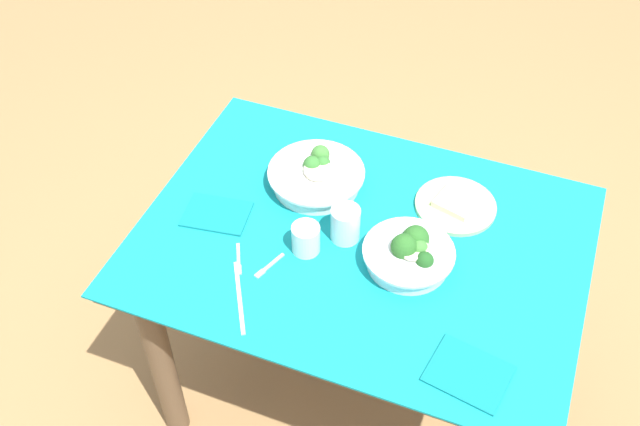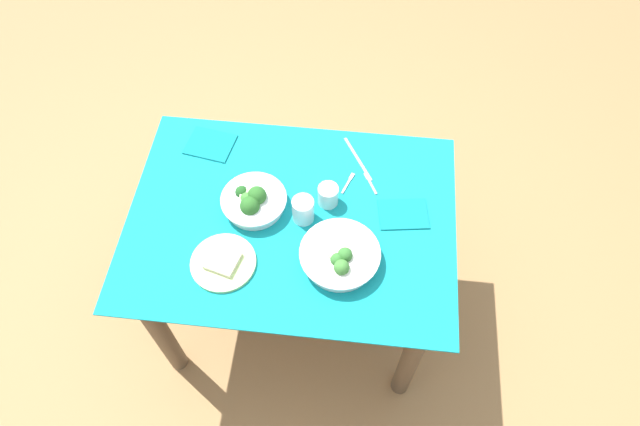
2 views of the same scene
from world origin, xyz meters
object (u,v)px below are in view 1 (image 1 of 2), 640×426
napkin_folded_lower (217,214)px  water_glass_side (345,224)px  fork_by_near_bowl (239,260)px  table_knife_left (239,297)px  water_glass_center (306,239)px  broccoli_bowl_near (409,253)px  broccoli_bowl_far (316,176)px  fork_by_far_bowl (268,267)px  bread_side_plate (456,205)px  napkin_folded_upper (468,373)px

napkin_folded_lower → water_glass_side: bearing=8.1°
fork_by_near_bowl → napkin_folded_lower: size_ratio=0.56×
water_glass_side → table_knife_left: water_glass_side is taller
water_glass_center → napkin_folded_lower: water_glass_center is taller
broccoli_bowl_near → fork_by_near_bowl: 0.42m
broccoli_bowl_far → table_knife_left: (-0.03, -0.43, -0.03)m
fork_by_far_bowl → table_knife_left: same height
bread_side_plate → napkin_folded_upper: size_ratio=1.27×
bread_side_plate → napkin_folded_upper: bearing=-72.9°
napkin_folded_lower → broccoli_bowl_far: bearing=45.2°
napkin_folded_upper → napkin_folded_lower: same height
bread_side_plate → napkin_folded_upper: (0.15, -0.49, -0.01)m
fork_by_far_bowl → broccoli_bowl_far: bearing=-160.5°
broccoli_bowl_near → water_glass_side: bearing=171.9°
broccoli_bowl_near → fork_by_far_bowl: bearing=-156.3°
broccoli_bowl_near → water_glass_center: broccoli_bowl_near is taller
water_glass_side → table_knife_left: size_ratio=0.44×
broccoli_bowl_far → fork_by_far_bowl: broccoli_bowl_far is taller
broccoli_bowl_far → bread_side_plate: broccoli_bowl_far is taller
fork_by_near_bowl → napkin_folded_lower: 0.17m
bread_side_plate → fork_by_far_bowl: bread_side_plate is taller
table_knife_left → napkin_folded_upper: (0.55, -0.01, 0.00)m
water_glass_side → water_glass_center: bearing=-135.9°
table_knife_left → bread_side_plate: bearing=-70.6°
broccoli_bowl_near → napkin_folded_lower: broccoli_bowl_near is taller
broccoli_bowl_far → broccoli_bowl_near: bearing=-29.8°
broccoli_bowl_far → napkin_folded_lower: (-0.20, -0.20, -0.03)m
broccoli_bowl_near → napkin_folded_lower: bearing=-177.4°
fork_by_far_bowl → napkin_folded_lower: 0.23m
broccoli_bowl_near → table_knife_left: bearing=-144.0°
fork_by_near_bowl → napkin_folded_lower: napkin_folded_lower is taller
table_knife_left → water_glass_center: bearing=-54.7°
fork_by_far_bowl → fork_by_near_bowl: same height
broccoli_bowl_near → napkin_folded_lower: 0.52m
water_glass_center → water_glass_side: bearing=44.1°
napkin_folded_upper → water_glass_center: bearing=155.9°
water_glass_side → napkin_folded_lower: bearing=-171.9°
bread_side_plate → water_glass_center: 0.42m
broccoli_bowl_near → water_glass_side: water_glass_side is taller
water_glass_side → napkin_folded_upper: water_glass_side is taller
water_glass_side → broccoli_bowl_near: bearing=-8.1°
napkin_folded_upper → broccoli_bowl_near: bearing=129.5°
fork_by_near_bowl → napkin_folded_lower: (-0.12, 0.12, 0.00)m
fork_by_far_bowl → table_knife_left: size_ratio=0.44×
broccoli_bowl_far → napkin_folded_upper: broccoli_bowl_far is taller
water_glass_center → table_knife_left: water_glass_center is taller
broccoli_bowl_far → water_glass_side: size_ratio=2.73×
fork_by_far_bowl → table_knife_left: (-0.03, -0.11, -0.00)m
fork_by_near_bowl → napkin_folded_upper: (0.60, -0.11, 0.00)m
water_glass_side → fork_by_near_bowl: water_glass_side is taller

